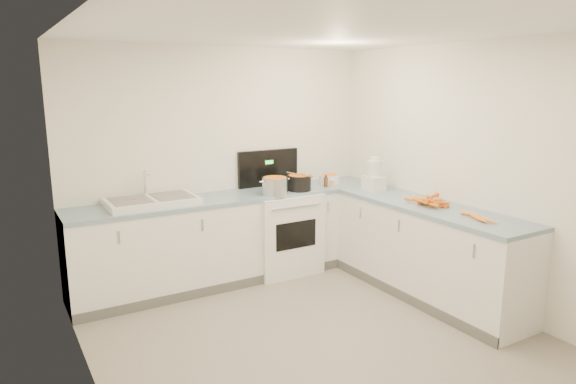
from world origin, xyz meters
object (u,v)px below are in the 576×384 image
stove (281,230)px  spice_jar (332,184)px  steel_pot (275,187)px  sink (152,201)px  black_pot (299,184)px  mixing_bowl (330,179)px  food_processor (374,176)px  extract_bottle (326,182)px

stove → spice_jar: stove is taller
stove → steel_pot: stove is taller
spice_jar → sink: bearing=174.9°
stove → steel_pot: bearing=-134.5°
black_pot → mixing_bowl: size_ratio=1.08×
mixing_bowl → steel_pot: bearing=-167.7°
sink → steel_pot: bearing=-8.4°
food_processor → sink: bearing=166.6°
stove → extract_bottle: bearing=-12.9°
extract_bottle → spice_jar: (0.06, -0.04, -0.02)m
stove → steel_pot: 0.60m
stove → sink: 1.54m
sink → extract_bottle: size_ratio=7.40×
mixing_bowl → spice_jar: mixing_bowl is taller
sink → black_pot: sink is taller
steel_pot → black_pot: 0.34m
black_pot → spice_jar: black_pot is taller
black_pot → stove: bearing=143.0°
extract_bottle → spice_jar: bearing=-36.8°
sink → black_pot: bearing=-5.0°
sink → spice_jar: (2.04, -0.18, 0.00)m
extract_bottle → steel_pot: bearing=-175.7°
extract_bottle → spice_jar: size_ratio=1.51×
black_pot → food_processor: size_ratio=0.71×
stove → steel_pot: (-0.17, -0.17, 0.55)m
mixing_bowl → extract_bottle: size_ratio=2.11×
mixing_bowl → extract_bottle: (-0.15, -0.13, 0.00)m
mixing_bowl → spice_jar: (-0.09, -0.18, -0.02)m
steel_pot → spice_jar: steel_pot is taller
sink → steel_pot: sink is taller
sink → black_pot: 1.62m
black_pot → spice_jar: size_ratio=3.44×
stove → food_processor: 1.21m
black_pot → sink: bearing=175.0°
stove → extract_bottle: stove is taller
spice_jar → food_processor: food_processor is taller
stove → extract_bottle: 0.75m
mixing_bowl → food_processor: size_ratio=0.65×
steel_pot → black_pot: bearing=8.2°
food_processor → stove: bearing=148.5°
steel_pot → mixing_bowl: steel_pot is taller
sink → extract_bottle: bearing=-4.0°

